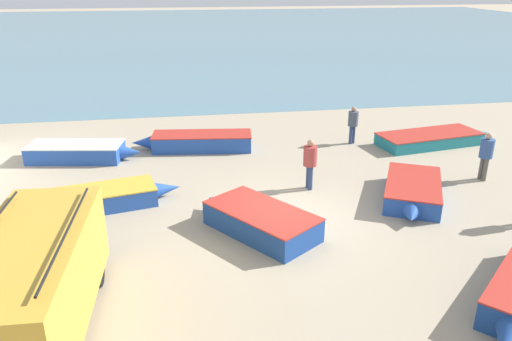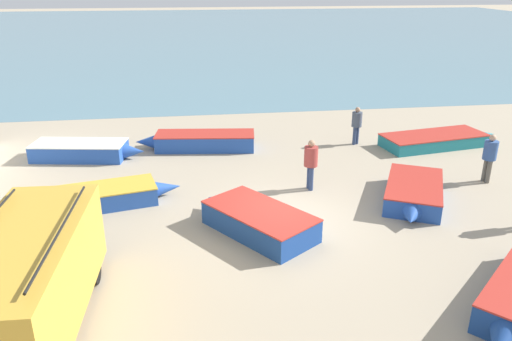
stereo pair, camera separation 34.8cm
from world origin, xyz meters
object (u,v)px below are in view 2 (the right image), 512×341
(fishing_rowboat_6, at_px, (96,197))
(fishing_rowboat_1, at_px, (414,193))
(fisherman_1, at_px, (490,154))
(fishing_rowboat_2, at_px, (256,220))
(fisherman_0, at_px, (311,160))
(fishing_rowboat_5, at_px, (84,150))
(fishing_rowboat_0, at_px, (436,140))
(fisherman_2, at_px, (357,122))
(parked_van, at_px, (28,278))
(fishing_rowboat_3, at_px, (200,141))

(fishing_rowboat_6, bearing_deg, fishing_rowboat_1, -18.79)
(fisherman_1, bearing_deg, fishing_rowboat_2, -175.59)
(fisherman_0, bearing_deg, fishing_rowboat_1, -32.98)
(fishing_rowboat_1, relative_size, fisherman_1, 2.25)
(fishing_rowboat_5, height_order, fisherman_0, fisherman_0)
(fishing_rowboat_2, relative_size, fishing_rowboat_5, 0.86)
(fishing_rowboat_0, height_order, fishing_rowboat_1, fishing_rowboat_1)
(fishing_rowboat_1, distance_m, fisherman_2, 5.78)
(fishing_rowboat_0, xyz_separation_m, fisherman_0, (-6.27, -3.66, 0.77))
(fishing_rowboat_1, height_order, fishing_rowboat_5, fishing_rowboat_5)
(parked_van, xyz_separation_m, fishing_rowboat_1, (10.11, 4.63, -0.86))
(fisherman_0, bearing_deg, parked_van, -147.33)
(fishing_rowboat_2, xyz_separation_m, fisherman_0, (2.16, 2.62, 0.68))
(fisherman_2, bearing_deg, fishing_rowboat_2, -64.93)
(parked_van, xyz_separation_m, fishing_rowboat_3, (3.69, 10.68, -0.83))
(fishing_rowboat_3, distance_m, fisherman_1, 10.76)
(parked_van, relative_size, fishing_rowboat_2, 1.37)
(fishing_rowboat_1, bearing_deg, fishing_rowboat_0, 173.69)
(fisherman_0, distance_m, fisherman_1, 6.14)
(parked_van, height_order, fishing_rowboat_5, parked_van)
(fishing_rowboat_0, relative_size, fisherman_0, 3.12)
(fishing_rowboat_2, relative_size, fisherman_2, 2.35)
(fishing_rowboat_3, xyz_separation_m, fisherman_1, (9.58, -4.87, 0.69))
(parked_van, distance_m, fisherman_1, 14.48)
(fishing_rowboat_3, height_order, fisherman_1, fisherman_1)
(fishing_rowboat_6, bearing_deg, parked_van, -105.75)
(parked_van, height_order, fishing_rowboat_2, parked_van)
(fishing_rowboat_2, height_order, fishing_rowboat_3, fishing_rowboat_2)
(fishing_rowboat_2, distance_m, fishing_rowboat_3, 7.36)
(parked_van, bearing_deg, fishing_rowboat_0, -51.76)
(fishing_rowboat_3, bearing_deg, parked_van, 77.68)
(fishing_rowboat_3, distance_m, fisherman_2, 6.50)
(fisherman_1, bearing_deg, fishing_rowboat_0, 76.29)
(fishing_rowboat_5, bearing_deg, fishing_rowboat_6, -66.38)
(parked_van, xyz_separation_m, fisherman_2, (10.15, 10.38, -0.21))
(fishing_rowboat_2, height_order, fisherman_1, fisherman_1)
(parked_van, bearing_deg, fishing_rowboat_2, -53.05)
(fishing_rowboat_6, relative_size, fisherman_0, 2.84)
(fishing_rowboat_3, xyz_separation_m, fishing_rowboat_5, (-4.52, -0.50, -0.01))
(parked_van, relative_size, fisherman_1, 3.01)
(fisherman_2, bearing_deg, fishing_rowboat_5, -117.16)
(fishing_rowboat_3, bearing_deg, fishing_rowboat_2, 106.74)
(fisherman_0, xyz_separation_m, fisherman_1, (6.13, -0.23, -0.01))
(fishing_rowboat_0, relative_size, fishing_rowboat_5, 1.22)
(fishing_rowboat_0, height_order, fishing_rowboat_2, fishing_rowboat_2)
(fishing_rowboat_5, distance_m, fisherman_1, 14.77)
(fishing_rowboat_0, distance_m, fishing_rowboat_6, 13.69)
(parked_van, relative_size, fisherman_2, 3.22)
(fishing_rowboat_0, xyz_separation_m, fishing_rowboat_2, (-8.44, -6.28, 0.09))
(fishing_rowboat_5, height_order, fisherman_2, fisherman_2)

